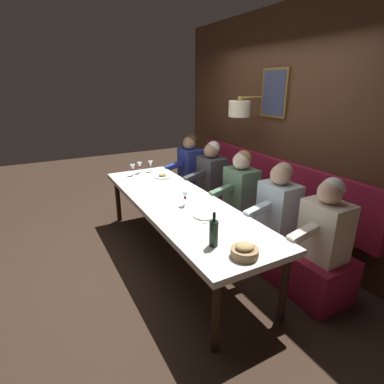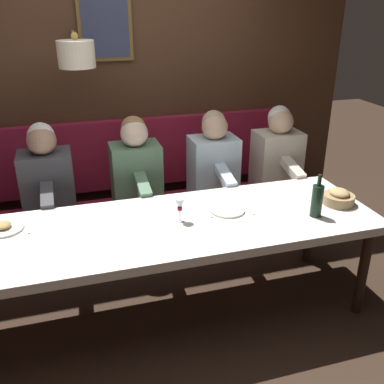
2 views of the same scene
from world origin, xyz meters
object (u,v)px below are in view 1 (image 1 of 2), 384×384
at_px(diner_farthest, 190,161).
at_px(wine_glass_3, 151,164).
at_px(diner_far, 212,170).
at_px(wine_glass_1, 140,165).
at_px(wine_bottle, 214,233).
at_px(wine_glass_2, 185,196).
at_px(dining_table, 178,205).
at_px(wine_glass_0, 133,168).
at_px(diner_near, 279,201).
at_px(diner_nearest, 326,222).
at_px(diner_middle, 241,184).
at_px(bread_bowl, 245,251).

height_order(diner_farthest, wine_glass_3, diner_farthest).
relative_size(diner_far, wine_glass_3, 4.82).
relative_size(wine_glass_1, wine_bottle, 0.55).
height_order(wine_glass_2, wine_glass_3, same).
relative_size(dining_table, wine_glass_2, 18.03).
relative_size(wine_glass_0, wine_glass_3, 1.00).
bearing_deg(wine_glass_3, diner_near, -70.41).
height_order(dining_table, wine_glass_0, wine_glass_0).
relative_size(wine_glass_3, wine_bottle, 0.55).
bearing_deg(wine_bottle, diner_near, 18.63).
relative_size(diner_nearest, diner_far, 1.00).
bearing_deg(diner_nearest, wine_glass_2, 127.28).
xyz_separation_m(diner_far, wine_glass_2, (-0.87, -0.84, 0.04)).
bearing_deg(wine_glass_0, wine_bottle, -91.28).
relative_size(diner_nearest, diner_middle, 1.00).
distance_m(wine_glass_2, wine_bottle, 0.91).
bearing_deg(wine_bottle, wine_glass_1, 85.65).
height_order(dining_table, diner_far, diner_far).
xyz_separation_m(diner_near, diner_far, (0.00, 1.37, 0.00)).
distance_m(dining_table, wine_glass_1, 1.31).
bearing_deg(bread_bowl, diner_middle, 53.99).
bearing_deg(dining_table, wine_bottle, -99.68).
xyz_separation_m(wine_glass_1, bread_bowl, (-0.06, -2.61, -0.07)).
height_order(wine_glass_2, wine_bottle, wine_bottle).
distance_m(dining_table, wine_glass_3, 1.32).
xyz_separation_m(diner_nearest, diner_far, (0.00, 1.98, 0.00)).
distance_m(dining_table, diner_nearest, 1.58).
bearing_deg(diner_nearest, wine_glass_0, 111.74).
xyz_separation_m(diner_middle, diner_far, (0.00, 0.70, 0.00)).
distance_m(dining_table, wine_bottle, 1.08).
relative_size(dining_table, wine_glass_3, 18.03).
distance_m(diner_farthest, wine_bottle, 2.62).
bearing_deg(diner_farthest, wine_glass_3, -176.48).
xyz_separation_m(diner_near, diner_middle, (0.00, 0.67, 0.00)).
relative_size(wine_glass_0, wine_bottle, 0.55).
xyz_separation_m(diner_nearest, diner_middle, (0.00, 1.28, 0.00)).
bearing_deg(diner_middle, diner_far, 90.00).
bearing_deg(wine_glass_1, diner_far, -35.16).
bearing_deg(wine_glass_3, wine_glass_1, 178.40).
distance_m(wine_glass_0, wine_glass_2, 1.40).
relative_size(wine_bottle, bread_bowl, 1.36).
bearing_deg(wine_glass_0, dining_table, -84.06).
bearing_deg(diner_nearest, diner_middle, 90.00).
xyz_separation_m(wine_glass_2, bread_bowl, (-0.07, -1.15, -0.07)).
bearing_deg(wine_glass_0, diner_near, -62.33).
height_order(diner_middle, bread_bowl, diner_middle).
height_order(diner_nearest, wine_glass_2, diner_nearest).
relative_size(diner_far, wine_glass_1, 4.82).
bearing_deg(diner_nearest, wine_glass_1, 108.73).
height_order(wine_glass_0, wine_bottle, wine_bottle).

